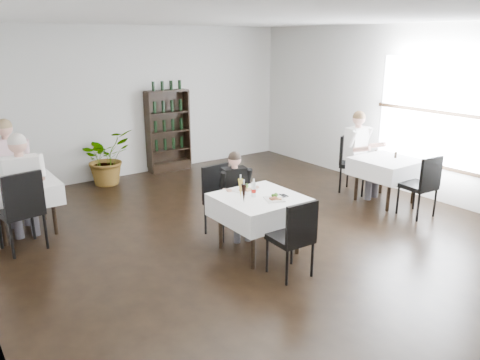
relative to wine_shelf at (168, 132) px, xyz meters
The scene contains 24 objects.
room_shell 4.40m from the wine_shelf, 97.92° to the right, with size 9.00×9.00×9.00m.
window_right 5.23m from the wine_shelf, 56.29° to the right, with size 0.06×2.30×1.85m.
wine_shelf is the anchor object (origin of this frame).
main_table 4.41m from the wine_shelf, 101.78° to the right, with size 1.03×1.03×0.77m.
left_table 3.77m from the wine_shelf, 151.20° to the right, with size 0.98×0.98×0.77m.
right_table 4.54m from the wine_shelf, 62.38° to the right, with size 0.98×0.98×0.77m.
potted_tree 1.50m from the wine_shelf, behind, with size 0.95×0.83×1.06m, color #1F551D.
main_chair_far 3.66m from the wine_shelf, 105.46° to the right, with size 0.50×0.51×1.01m.
main_chair_near 5.24m from the wine_shelf, 101.06° to the right, with size 0.46×0.46×0.97m.
left_chair_far 3.39m from the wine_shelf, 163.36° to the right, with size 0.61×0.61×1.11m.
left_chair_near 4.25m from the wine_shelf, 143.82° to the right, with size 0.58×0.58×1.11m.
right_chair_far 3.87m from the wine_shelf, 57.62° to the right, with size 0.64×0.64×1.06m.
right_chair_near 5.21m from the wine_shelf, 67.74° to the right, with size 0.49×0.50×1.01m.
diner_main 3.82m from the wine_shelf, 102.78° to the right, with size 0.51×0.54×1.23m.
diner_left_far 3.52m from the wine_shelf, 159.63° to the right, with size 0.61×0.62×1.59m.
diner_left_near 4.08m from the wine_shelf, 145.27° to the right, with size 0.62×0.63×1.58m.
diner_right_far 4.03m from the wine_shelf, 59.76° to the right, with size 0.60×0.62×1.53m.
plate_far 4.12m from the wine_shelf, 102.81° to the right, with size 0.33×0.33×0.08m.
plate_near 4.61m from the wine_shelf, 100.22° to the right, with size 0.30×0.30×0.07m.
pilsner_dark 4.55m from the wine_shelf, 105.27° to the right, with size 0.07×0.07×0.30m.
pilsner_lager 4.33m from the wine_shelf, 104.77° to the right, with size 0.07×0.07×0.30m.
coke_bottle 4.40m from the wine_shelf, 102.72° to the right, with size 0.06×0.06×0.24m.
napkin_cutlery 4.53m from the wine_shelf, 98.36° to the right, with size 0.16×0.17×0.02m.
pepper_mill 4.64m from the wine_shelf, 60.65° to the right, with size 0.04×0.04×0.11m, color black.
Camera 1 is at (-3.84, -4.54, 2.73)m, focal length 35.00 mm.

